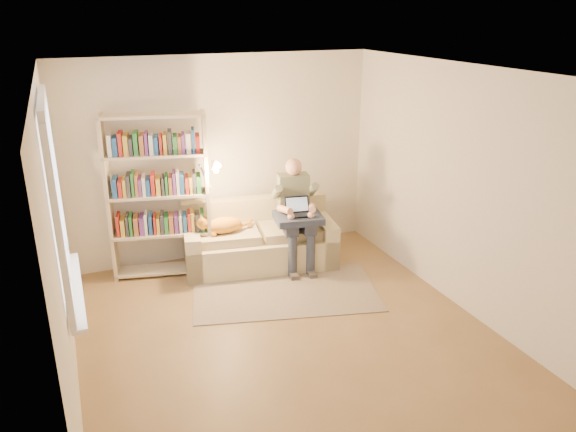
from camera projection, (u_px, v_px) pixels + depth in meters
name	position (u px, v px, depth m)	size (l,w,h in m)	color
floor	(287.00, 335.00, 5.68)	(4.50, 4.50, 0.00)	brown
ceiling	(287.00, 72.00, 4.78)	(4.00, 4.50, 0.02)	white
wall_left	(58.00, 247.00, 4.52)	(0.02, 4.50, 2.60)	silver
wall_right	(462.00, 190.00, 5.94)	(0.02, 4.50, 2.60)	silver
wall_back	(221.00, 159.00, 7.18)	(4.00, 0.02, 2.60)	silver
wall_front	(432.00, 338.00, 3.27)	(4.00, 0.02, 2.60)	silver
window	(63.00, 229.00, 4.69)	(0.12, 1.52, 1.69)	white
sofa	(259.00, 242.00, 7.20)	(2.00, 1.14, 0.80)	beige
person	(296.00, 208.00, 6.99)	(0.47, 0.66, 1.38)	slate
cat	(223.00, 225.00, 6.88)	(0.69, 0.31, 0.25)	#FDA731
blanket	(296.00, 218.00, 6.90)	(0.57, 0.47, 0.09)	#273044
laptop	(296.00, 210.00, 6.87)	(0.33, 0.30, 0.25)	black
bookshelf	(159.00, 188.00, 6.63)	(1.32, 0.63, 2.01)	beige
rug	(285.00, 291.00, 6.55)	(2.12, 1.25, 0.01)	gray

